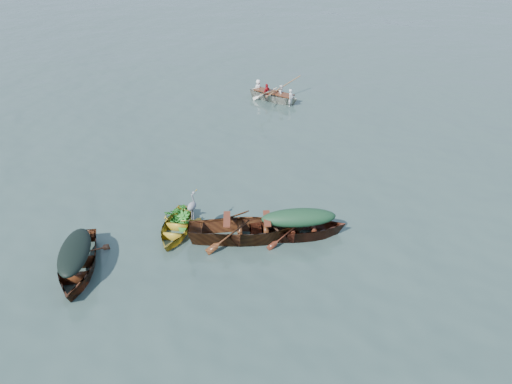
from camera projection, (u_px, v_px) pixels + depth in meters
ground at (200, 273)px, 13.70m from camera, size 140.00×140.00×0.00m
yellow_dinghy at (176, 233)px, 15.36m from camera, size 1.94×3.13×0.77m
dark_covered_boat at (79, 271)px, 13.76m from camera, size 3.24×4.15×1.00m
green_tarp_boat at (298, 237)px, 15.19m from camera, size 4.21×3.03×0.94m
open_wooden_boat at (247, 239)px, 15.07m from camera, size 5.08×3.44×1.17m
rowed_boat at (274, 101)px, 25.51m from camera, size 4.05×2.03×0.90m
dark_tarp_cover at (74, 251)px, 13.40m from camera, size 1.78×2.28×0.40m
green_tarp_cover at (299, 217)px, 14.82m from camera, size 2.32×1.67×0.52m
thwart_benches at (247, 222)px, 14.77m from camera, size 2.60×1.86×0.04m
heron at (192, 210)px, 14.91m from camera, size 0.37×0.46×0.92m
dinghy_weeds at (180, 205)px, 15.49m from camera, size 0.90×1.04×0.60m
rowers at (274, 85)px, 25.09m from camera, size 2.89×1.65×0.76m
oars at (274, 92)px, 25.27m from camera, size 1.18×2.67×0.06m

